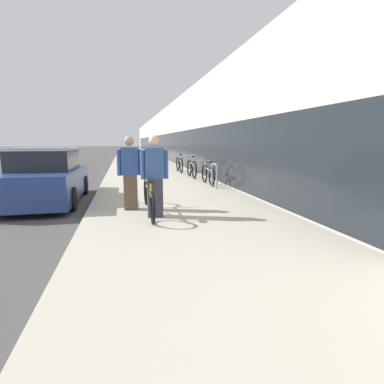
{
  "coord_description": "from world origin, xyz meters",
  "views": [
    {
      "loc": [
        4.81,
        -5.47,
        1.7
      ],
      "look_at": [
        8.78,
        12.09,
        -1.34
      ],
      "focal_mm": 28.0,
      "sensor_mm": 36.0,
      "label": 1
    }
  ],
  "objects_px": {
    "parked_sedan_curbside": "(47,179)",
    "cruiser_bike_nearest": "(208,174)",
    "person_rider": "(155,176)",
    "cruiser_bike_farthest": "(179,164)",
    "person_bystander": "(130,173)",
    "cruiser_bike_middle": "(192,168)",
    "bike_rack_hoop": "(214,173)",
    "tandem_bicycle": "(149,198)"
  },
  "relations": [
    {
      "from": "parked_sedan_curbside",
      "to": "cruiser_bike_nearest",
      "type": "bearing_deg",
      "value": 19.23
    },
    {
      "from": "tandem_bicycle",
      "to": "bike_rack_hoop",
      "type": "bearing_deg",
      "value": 52.29
    },
    {
      "from": "person_bystander",
      "to": "bike_rack_hoop",
      "type": "height_order",
      "value": "person_bystander"
    },
    {
      "from": "tandem_bicycle",
      "to": "person_rider",
      "type": "relative_size",
      "value": 1.45
    },
    {
      "from": "bike_rack_hoop",
      "to": "cruiser_bike_nearest",
      "type": "height_order",
      "value": "cruiser_bike_nearest"
    },
    {
      "from": "tandem_bicycle",
      "to": "cruiser_bike_farthest",
      "type": "relative_size",
      "value": 1.41
    },
    {
      "from": "cruiser_bike_middle",
      "to": "parked_sedan_curbside",
      "type": "height_order",
      "value": "parked_sedan_curbside"
    },
    {
      "from": "tandem_bicycle",
      "to": "cruiser_bike_middle",
      "type": "bearing_deg",
      "value": 69.27
    },
    {
      "from": "bike_rack_hoop",
      "to": "cruiser_bike_nearest",
      "type": "relative_size",
      "value": 0.5
    },
    {
      "from": "cruiser_bike_middle",
      "to": "bike_rack_hoop",
      "type": "bearing_deg",
      "value": -88.37
    },
    {
      "from": "tandem_bicycle",
      "to": "cruiser_bike_nearest",
      "type": "distance_m",
      "value": 4.89
    },
    {
      "from": "tandem_bicycle",
      "to": "person_rider",
      "type": "height_order",
      "value": "person_rider"
    },
    {
      "from": "tandem_bicycle",
      "to": "cruiser_bike_farthest",
      "type": "bearing_deg",
      "value": 75.32
    },
    {
      "from": "parked_sedan_curbside",
      "to": "person_bystander",
      "type": "bearing_deg",
      "value": -39.81
    },
    {
      "from": "tandem_bicycle",
      "to": "cruiser_bike_farthest",
      "type": "height_order",
      "value": "cruiser_bike_farthest"
    },
    {
      "from": "cruiser_bike_nearest",
      "to": "cruiser_bike_farthest",
      "type": "distance_m",
      "value": 4.68
    },
    {
      "from": "person_rider",
      "to": "cruiser_bike_middle",
      "type": "bearing_deg",
      "value": 71.01
    },
    {
      "from": "person_rider",
      "to": "parked_sedan_curbside",
      "type": "height_order",
      "value": "person_rider"
    },
    {
      "from": "cruiser_bike_middle",
      "to": "tandem_bicycle",
      "type": "bearing_deg",
      "value": -110.73
    },
    {
      "from": "cruiser_bike_farthest",
      "to": "person_rider",
      "type": "bearing_deg",
      "value": -103.54
    },
    {
      "from": "cruiser_bike_farthest",
      "to": "parked_sedan_curbside",
      "type": "bearing_deg",
      "value": -127.32
    },
    {
      "from": "parked_sedan_curbside",
      "to": "bike_rack_hoop",
      "type": "bearing_deg",
      "value": 9.69
    },
    {
      "from": "cruiser_bike_farthest",
      "to": "parked_sedan_curbside",
      "type": "xyz_separation_m",
      "value": [
        -4.93,
        -6.47,
        0.16
      ]
    },
    {
      "from": "tandem_bicycle",
      "to": "cruiser_bike_middle",
      "type": "distance_m",
      "value": 6.85
    },
    {
      "from": "person_bystander",
      "to": "cruiser_bike_middle",
      "type": "xyz_separation_m",
      "value": [
        2.8,
        5.89,
        -0.45
      ]
    },
    {
      "from": "person_rider",
      "to": "cruiser_bike_middle",
      "type": "height_order",
      "value": "person_rider"
    },
    {
      "from": "person_bystander",
      "to": "cruiser_bike_middle",
      "type": "distance_m",
      "value": 6.54
    },
    {
      "from": "tandem_bicycle",
      "to": "person_bystander",
      "type": "xyz_separation_m",
      "value": [
        -0.38,
        0.51,
        0.5
      ]
    },
    {
      "from": "bike_rack_hoop",
      "to": "cruiser_bike_farthest",
      "type": "distance_m",
      "value": 5.6
    },
    {
      "from": "cruiser_bike_nearest",
      "to": "cruiser_bike_farthest",
      "type": "height_order",
      "value": "cruiser_bike_farthest"
    },
    {
      "from": "person_bystander",
      "to": "cruiser_bike_nearest",
      "type": "bearing_deg",
      "value": 51.37
    },
    {
      "from": "person_rider",
      "to": "cruiser_bike_farthest",
      "type": "xyz_separation_m",
      "value": [
        2.21,
        9.16,
        -0.46
      ]
    },
    {
      "from": "tandem_bicycle",
      "to": "person_rider",
      "type": "bearing_deg",
      "value": -70.85
    },
    {
      "from": "person_rider",
      "to": "cruiser_bike_nearest",
      "type": "height_order",
      "value": "person_rider"
    },
    {
      "from": "person_bystander",
      "to": "tandem_bicycle",
      "type": "bearing_deg",
      "value": -53.35
    },
    {
      "from": "cruiser_bike_nearest",
      "to": "cruiser_bike_farthest",
      "type": "xyz_separation_m",
      "value": [
        -0.23,
        4.67,
        0.03
      ]
    },
    {
      "from": "person_bystander",
      "to": "cruiser_bike_nearest",
      "type": "relative_size",
      "value": 1.01
    },
    {
      "from": "bike_rack_hoop",
      "to": "cruiser_bike_nearest",
      "type": "distance_m",
      "value": 0.94
    },
    {
      "from": "tandem_bicycle",
      "to": "cruiser_bike_farthest",
      "type": "xyz_separation_m",
      "value": [
        2.32,
        8.85,
        0.05
      ]
    },
    {
      "from": "person_rider",
      "to": "cruiser_bike_farthest",
      "type": "relative_size",
      "value": 0.97
    },
    {
      "from": "person_rider",
      "to": "cruiser_bike_middle",
      "type": "xyz_separation_m",
      "value": [
        2.31,
        6.72,
        -0.45
      ]
    },
    {
      "from": "cruiser_bike_nearest",
      "to": "person_rider",
      "type": "bearing_deg",
      "value": -118.48
    }
  ]
}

